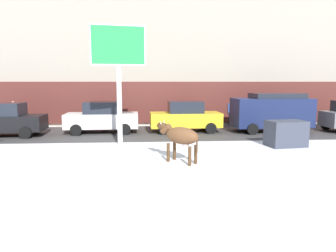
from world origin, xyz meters
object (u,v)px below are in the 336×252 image
at_px(billboard, 118,53).
at_px(car_black_sedan, 4,120).
at_px(car_navy_van, 272,111).
at_px(cow_brown, 180,136).
at_px(car_white_sedan, 102,118).
at_px(dumpster, 286,133).
at_px(pedestrian_near_billboard, 230,113).
at_px(car_yellow_sedan, 185,117).
at_px(pedestrian_by_cars, 14,114).

bearing_deg(billboard, car_black_sedan, 156.58).
bearing_deg(car_navy_van, cow_brown, -132.58).
height_order(car_white_sedan, dumpster, car_white_sedan).
distance_m(car_white_sedan, pedestrian_near_billboard, 8.78).
distance_m(billboard, car_yellow_sedan, 6.20).
height_order(car_black_sedan, pedestrian_near_billboard, car_black_sedan).
bearing_deg(billboard, pedestrian_by_cars, 139.88).
distance_m(billboard, pedestrian_by_cars, 10.38).
relative_size(car_yellow_sedan, car_navy_van, 0.91).
relative_size(cow_brown, pedestrian_by_cars, 0.97).
bearing_deg(car_yellow_sedan, billboard, -133.82).
bearing_deg(car_white_sedan, dumpster, -26.10).
height_order(cow_brown, car_white_sedan, car_white_sedan).
relative_size(car_white_sedan, pedestrian_by_cars, 2.46).
bearing_deg(billboard, car_yellow_sedan, 46.18).
height_order(car_white_sedan, pedestrian_by_cars, car_white_sedan).
height_order(car_white_sedan, car_yellow_sedan, same).
height_order(pedestrian_by_cars, dumpster, pedestrian_by_cars).
xyz_separation_m(car_white_sedan, car_navy_van, (10.13, -0.28, 0.33)).
bearing_deg(car_black_sedan, cow_brown, -34.44).
bearing_deg(pedestrian_by_cars, car_yellow_sedan, -13.10).
relative_size(car_white_sedan, car_yellow_sedan, 1.00).
height_order(car_black_sedan, pedestrian_by_cars, car_black_sedan).
height_order(car_navy_van, pedestrian_near_billboard, car_navy_van).
distance_m(billboard, car_black_sedan, 7.92).
relative_size(cow_brown, dumpster, 0.99).
bearing_deg(billboard, pedestrian_near_billboard, 41.96).
bearing_deg(billboard, car_white_sedan, 110.22).
xyz_separation_m(car_yellow_sedan, car_navy_van, (5.19, -0.32, 0.33)).
height_order(billboard, pedestrian_near_billboard, billboard).
bearing_deg(billboard, dumpster, -5.74).
bearing_deg(cow_brown, car_white_sedan, 118.74).
distance_m(cow_brown, car_navy_van, 9.24).
xyz_separation_m(billboard, car_black_sedan, (-6.56, 2.84, -3.41)).
distance_m(cow_brown, car_black_sedan, 11.02).
xyz_separation_m(car_white_sedan, pedestrian_by_cars, (-6.14, 2.63, -0.03)).
distance_m(car_yellow_sedan, car_navy_van, 5.21).
bearing_deg(car_navy_van, pedestrian_by_cars, 169.88).
xyz_separation_m(car_black_sedan, car_navy_van, (15.33, 0.57, 0.33)).
relative_size(car_black_sedan, pedestrian_by_cars, 2.46).
xyz_separation_m(cow_brown, car_white_sedan, (-3.88, 7.08, -0.09)).
distance_m(cow_brown, pedestrian_near_billboard, 10.70).
distance_m(billboard, car_navy_van, 9.90).
height_order(car_black_sedan, car_navy_van, car_navy_van).
relative_size(car_white_sedan, dumpster, 2.50).
xyz_separation_m(car_navy_van, pedestrian_by_cars, (-16.27, 2.90, -0.36)).
height_order(cow_brown, pedestrian_near_billboard, pedestrian_near_billboard).
distance_m(cow_brown, car_white_sedan, 8.07).
bearing_deg(car_black_sedan, car_yellow_sedan, 5.04).
bearing_deg(cow_brown, car_yellow_sedan, 81.51).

